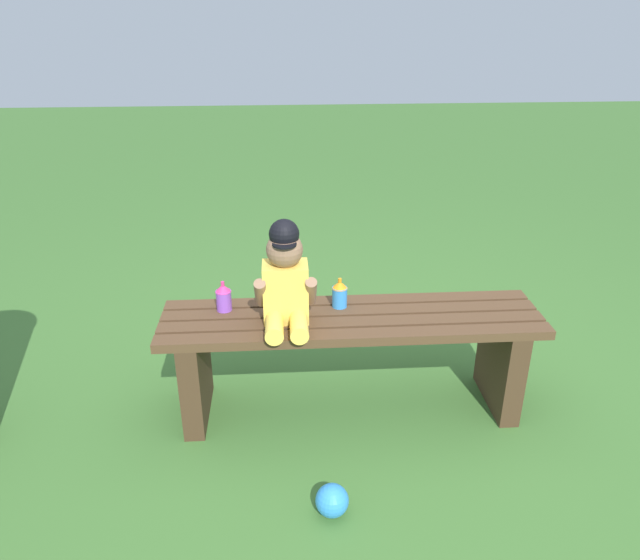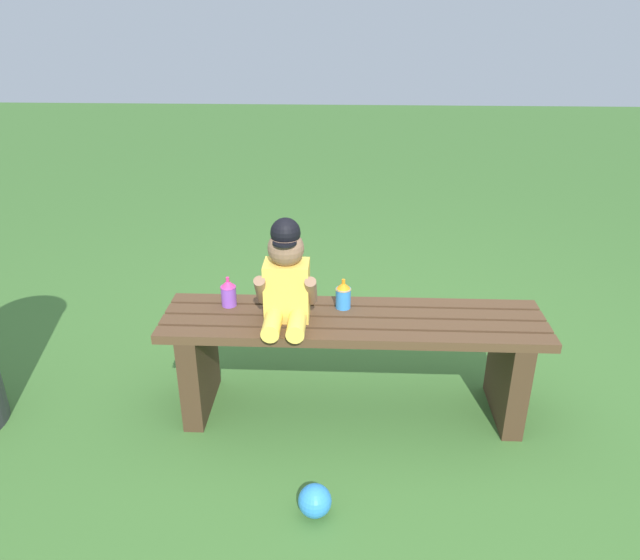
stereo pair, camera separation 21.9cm
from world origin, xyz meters
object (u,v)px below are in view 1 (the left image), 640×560
child_figure (285,279)px  toy_ball (332,500)px  park_bench (351,347)px  sippy_cup_right (340,293)px  sippy_cup_left (224,297)px

child_figure → toy_ball: size_ratio=3.62×
park_bench → sippy_cup_right: 0.22m
park_bench → toy_ball: (-0.12, -0.57, -0.24)m
park_bench → sippy_cup_left: sippy_cup_left is taller
child_figure → toy_ball: (0.13, -0.54, -0.56)m
park_bench → toy_ball: park_bench is taller
toy_ball → child_figure: bearing=103.8°
toy_ball → sippy_cup_right: bearing=82.9°
park_bench → sippy_cup_left: bearing=171.1°
sippy_cup_right → sippy_cup_left: bearing=180.0°
sippy_cup_right → toy_ball: 0.79m
child_figure → toy_ball: child_figure is taller
child_figure → sippy_cup_right: size_ratio=3.26×
child_figure → toy_ball: 0.79m
toy_ball → park_bench: bearing=77.9°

